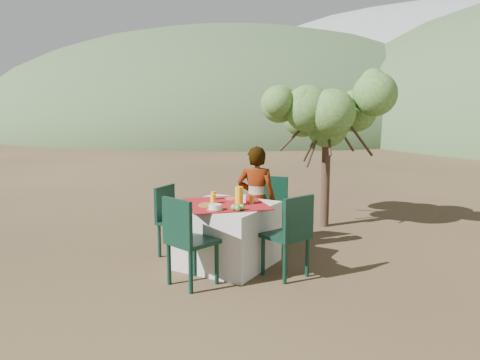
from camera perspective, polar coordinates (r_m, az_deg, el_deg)
name	(u,v)px	position (r m, az deg, el deg)	size (l,w,h in m)	color
ground	(247,285)	(5.20, 0.87, -12.65)	(160.00, 160.00, 0.00)	#372419
table	(226,234)	(5.72, -1.73, -6.62)	(1.30, 1.30, 0.76)	beige
chair_far	(270,207)	(6.55, 3.66, -3.31)	(0.49, 0.49, 0.95)	black
chair_near	(186,238)	(5.02, -6.56, -6.99)	(0.55, 0.55, 0.97)	black
chair_left	(172,217)	(6.13, -8.26, -4.48)	(0.45, 0.45, 0.90)	black
chair_right	(291,232)	(5.27, 6.20, -6.36)	(0.57, 0.57, 0.95)	black
person	(256,199)	(6.16, 1.99, -2.38)	(0.51, 0.34, 1.41)	#8C6651
shrub_tree	(333,121)	(7.52, 11.23, 7.06)	(1.82, 1.78, 2.14)	#412E20
hill_near_left	(234,129)	(39.86, -0.68, 6.23)	(40.00, 40.00, 16.00)	#34522E
hill_far_center	(445,124)	(56.61, 23.75, 6.29)	(60.00, 60.00, 24.00)	slate
plate_far	(234,198)	(5.90, -0.77, -2.25)	(0.20, 0.20, 0.01)	brown
plate_near	(209,205)	(5.51, -3.76, -3.06)	(0.26, 0.26, 0.01)	brown
glass_far	(214,195)	(5.87, -3.24, -1.89)	(0.06, 0.06, 0.10)	#FFAD10
glass_near	(213,199)	(5.64, -3.30, -2.30)	(0.07, 0.07, 0.11)	#FFAD10
juice_pitcher	(239,196)	(5.53, -0.11, -1.93)	(0.10, 0.10, 0.21)	#FFAD10
bowl_plate	(215,210)	(5.27, -3.05, -3.61)	(0.19, 0.19, 0.01)	brown
white_bowl	(215,207)	(5.27, -3.05, -3.27)	(0.15, 0.15, 0.05)	white
jar_left	(252,200)	(5.60, 1.42, -2.43)	(0.06, 0.06, 0.09)	orange
jar_right	(253,199)	(5.67, 1.59, -2.34)	(0.05, 0.05, 0.08)	orange
napkin_holder	(243,199)	(5.67, 0.42, -2.28)	(0.07, 0.04, 0.10)	white
fruit_cluster	(237,207)	(5.25, -0.32, -3.33)	(0.14, 0.13, 0.07)	#589636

